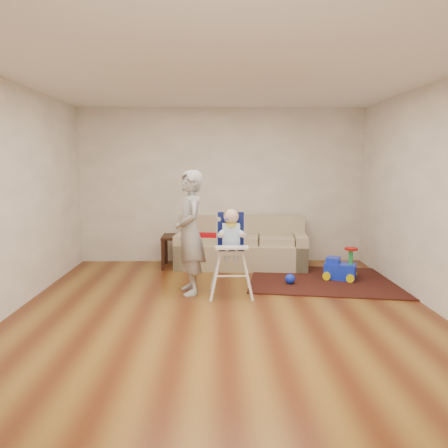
{
  "coord_description": "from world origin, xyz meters",
  "views": [
    {
      "loc": [
        -0.1,
        -4.97,
        1.75
      ],
      "look_at": [
        0.0,
        0.4,
        1.0
      ],
      "focal_mm": 35.0,
      "sensor_mm": 36.0,
      "label": 1
    }
  ],
  "objects_px": {
    "toy_ball": "(290,279)",
    "high_chair": "(231,254)",
    "side_table": "(179,251)",
    "ride_on_toy": "(340,263)",
    "adult": "(190,233)",
    "sofa": "(241,242)"
  },
  "relations": [
    {
      "from": "toy_ball",
      "to": "high_chair",
      "type": "distance_m",
      "value": 1.1
    },
    {
      "from": "side_table",
      "to": "ride_on_toy",
      "type": "bearing_deg",
      "value": -19.64
    },
    {
      "from": "ride_on_toy",
      "to": "adult",
      "type": "height_order",
      "value": "adult"
    },
    {
      "from": "side_table",
      "to": "ride_on_toy",
      "type": "relative_size",
      "value": 1.09
    },
    {
      "from": "side_table",
      "to": "toy_ball",
      "type": "distance_m",
      "value": 2.07
    },
    {
      "from": "ride_on_toy",
      "to": "high_chair",
      "type": "distance_m",
      "value": 1.85
    },
    {
      "from": "ride_on_toy",
      "to": "high_chair",
      "type": "height_order",
      "value": "high_chair"
    },
    {
      "from": "high_chair",
      "to": "sofa",
      "type": "bearing_deg",
      "value": 81.86
    },
    {
      "from": "adult",
      "to": "toy_ball",
      "type": "bearing_deg",
      "value": 90.09
    },
    {
      "from": "adult",
      "to": "high_chair",
      "type": "bearing_deg",
      "value": 65.11
    },
    {
      "from": "toy_ball",
      "to": "sofa",
      "type": "bearing_deg",
      "value": 119.46
    },
    {
      "from": "side_table",
      "to": "adult",
      "type": "relative_size",
      "value": 0.32
    },
    {
      "from": "ride_on_toy",
      "to": "toy_ball",
      "type": "height_order",
      "value": "ride_on_toy"
    },
    {
      "from": "ride_on_toy",
      "to": "adult",
      "type": "distance_m",
      "value": 2.38
    },
    {
      "from": "toy_ball",
      "to": "adult",
      "type": "xyz_separation_m",
      "value": [
        -1.42,
        -0.37,
        0.74
      ]
    },
    {
      "from": "side_table",
      "to": "toy_ball",
      "type": "relative_size",
      "value": 3.69
    },
    {
      "from": "sofa",
      "to": "toy_ball",
      "type": "relative_size",
      "value": 15.51
    },
    {
      "from": "side_table",
      "to": "adult",
      "type": "distance_m",
      "value": 1.65
    },
    {
      "from": "high_chair",
      "to": "adult",
      "type": "xyz_separation_m",
      "value": [
        -0.55,
        0.1,
        0.27
      ]
    },
    {
      "from": "ride_on_toy",
      "to": "toy_ball",
      "type": "bearing_deg",
      "value": -137.82
    },
    {
      "from": "sofa",
      "to": "toy_ball",
      "type": "bearing_deg",
      "value": -54.42
    },
    {
      "from": "sofa",
      "to": "ride_on_toy",
      "type": "height_order",
      "value": "sofa"
    }
  ]
}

